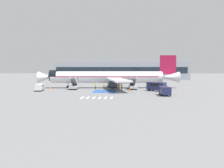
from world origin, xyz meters
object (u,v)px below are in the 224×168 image
service_van_0 (40,87)px  traffic_cone_0 (129,90)px  service_van_2 (156,86)px  airliner (109,77)px  boarding_stairs_forward (74,86)px  fuel_tanker (123,79)px  terminal_building (121,71)px  ground_crew_0 (119,86)px  boarding_stairs_aft (133,86)px  traffic_cone_1 (50,88)px  ground_crew_3 (122,86)px  ground_crew_2 (104,86)px  ground_crew_1 (95,86)px  baggage_cart (111,89)px  service_van_1 (165,90)px

service_van_0 → traffic_cone_0: size_ratio=7.39×
service_van_2 → airliner: bearing=92.2°
boarding_stairs_forward → fuel_tanker: bearing=61.7°
airliner → terminal_building: bearing=-6.4°
airliner → terminal_building: 63.20m
traffic_cone_0 → terminal_building: bearing=91.3°
fuel_tanker → ground_crew_0: bearing=3.5°
boarding_stairs_aft → traffic_cone_0: (-1.31, -5.66, -0.64)m
airliner → traffic_cone_0: size_ratio=63.13×
traffic_cone_1 → ground_crew_0: bearing=-3.2°
ground_crew_3 → ground_crew_2: bearing=-24.7°
airliner → ground_crew_1: bearing=132.1°
service_van_2 → ground_crew_1: service_van_2 is taller
baggage_cart → airliner: bearing=63.2°
baggage_cart → boarding_stairs_forward: bearing=133.2°
service_van_2 → ground_crew_3: (-9.14, 3.41, -0.39)m
airliner → ground_crew_0: size_ratio=23.21×
ground_crew_3 → terminal_building: (0.34, 69.07, 4.02)m
fuel_tanker → baggage_cart: bearing=0.0°
boarding_stairs_aft → service_van_1: 16.39m
traffic_cone_0 → traffic_cone_1: size_ratio=1.02×
ground_crew_1 → terminal_building: (8.06, 66.74, 4.04)m
boarding_stairs_forward → ground_crew_3: size_ratio=3.02×
fuel_tanker → ground_crew_2: 29.28m
terminal_building → ground_crew_0: bearing=-91.0°
traffic_cone_0 → ground_crew_1: bearing=148.3°
airliner → service_van_2: (13.10, -9.45, -1.98)m
service_van_0 → ground_crew_0: ground_crew_0 is taller
traffic_cone_0 → service_van_2: bearing=1.8°
service_van_2 → traffic_cone_1: 31.13m
ground_crew_0 → service_van_1: bearing=-76.4°
ground_crew_1 → traffic_cone_1: 13.65m
boarding_stairs_aft → service_van_1: size_ratio=1.15×
airliner → terminal_building: airliner is taller
ground_crew_1 → service_van_2: bearing=32.9°
service_van_2 → ground_crew_0: service_van_2 is taller
boarding_stairs_forward → ground_crew_2: 8.74m
service_van_0 → ground_crew_1: size_ratio=2.96×
ground_crew_0 → traffic_cone_1: 20.59m
ground_crew_1 → terminal_building: 67.35m
fuel_tanker → traffic_cone_0: 35.16m
terminal_building → traffic_cone_0: bearing=-88.7°
ground_crew_3 → terminal_building: 69.19m
service_van_1 → terminal_building: (-9.02, 82.26, 3.87)m
ground_crew_0 → ground_crew_1: ground_crew_0 is taller
boarding_stairs_forward → service_van_0: size_ratio=1.04×
boarding_stairs_forward → fuel_tanker: size_ratio=0.51×
ground_crew_1 → ground_crew_0: bearing=46.1°
ground_crew_0 → service_van_2: bearing=-47.8°
service_van_0 → ground_crew_3: service_van_0 is taller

